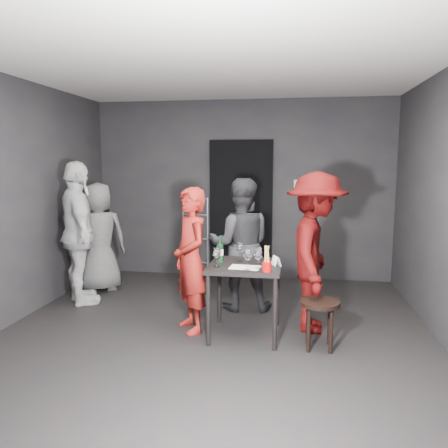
% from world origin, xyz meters
% --- Properties ---
extents(floor, '(4.50, 5.00, 0.02)m').
position_xyz_m(floor, '(0.00, 0.00, 0.00)').
color(floor, black).
rests_on(floor, ground).
extents(ceiling, '(4.50, 5.00, 0.02)m').
position_xyz_m(ceiling, '(0.00, 0.00, 2.70)').
color(ceiling, silver).
rests_on(ceiling, ground).
extents(wall_back, '(4.50, 0.04, 2.70)m').
position_xyz_m(wall_back, '(0.00, 2.50, 1.35)').
color(wall_back, black).
rests_on(wall_back, ground).
extents(wall_front, '(4.50, 0.04, 2.70)m').
position_xyz_m(wall_front, '(0.00, -2.50, 1.35)').
color(wall_front, black).
rests_on(wall_front, ground).
extents(wall_left, '(0.04, 5.00, 2.70)m').
position_xyz_m(wall_left, '(-2.25, 0.00, 1.35)').
color(wall_left, black).
rests_on(wall_left, ground).
extents(doorway, '(0.95, 0.10, 2.10)m').
position_xyz_m(doorway, '(0.00, 2.44, 1.05)').
color(doorway, black).
rests_on(doorway, ground).
extents(wallbox_upper, '(0.12, 0.06, 0.12)m').
position_xyz_m(wallbox_upper, '(0.85, 2.45, 1.45)').
color(wallbox_upper, '#B7B7B2').
rests_on(wallbox_upper, wall_back).
extents(wallbox_lower, '(0.10, 0.06, 0.14)m').
position_xyz_m(wallbox_lower, '(1.05, 2.45, 1.40)').
color(wallbox_lower, '#B7B7B2').
rests_on(wallbox_lower, wall_back).
extents(hand_truck, '(0.42, 0.35, 1.25)m').
position_xyz_m(hand_truck, '(-0.67, 2.19, 0.23)').
color(hand_truck, '#B2B2B7').
rests_on(hand_truck, floor).
extents(tasting_table, '(0.72, 0.72, 0.75)m').
position_xyz_m(tasting_table, '(0.32, 0.15, 0.65)').
color(tasting_table, black).
rests_on(tasting_table, floor).
extents(stool, '(0.38, 0.38, 0.47)m').
position_xyz_m(stool, '(1.05, -0.06, 0.38)').
color(stool, black).
rests_on(stool, floor).
extents(server_red, '(0.62, 0.67, 1.54)m').
position_xyz_m(server_red, '(-0.26, 0.21, 0.77)').
color(server_red, maroon).
rests_on(server_red, floor).
extents(woman_black, '(0.86, 0.54, 1.68)m').
position_xyz_m(woman_black, '(0.17, 0.99, 0.84)').
color(woman_black, '#2B2B30').
rests_on(woman_black, floor).
extents(man_maroon, '(0.66, 1.26, 1.88)m').
position_xyz_m(man_maroon, '(1.03, 0.43, 0.94)').
color(man_maroon, '#440606').
rests_on(man_maroon, floor).
extents(bystander_cream, '(1.23, 1.36, 2.13)m').
position_xyz_m(bystander_cream, '(-1.84, 0.86, 1.07)').
color(bystander_cream, white).
rests_on(bystander_cream, floor).
extents(bystander_grey, '(0.83, 0.75, 1.51)m').
position_xyz_m(bystander_grey, '(-1.83, 1.42, 0.75)').
color(bystander_grey, '#5C5C5C').
rests_on(bystander_grey, floor).
extents(tasting_mat, '(0.31, 0.22, 0.00)m').
position_xyz_m(tasting_mat, '(0.33, 0.01, 0.75)').
color(tasting_mat, white).
rests_on(tasting_mat, tasting_table).
extents(wine_glass_a, '(0.10, 0.10, 0.20)m').
position_xyz_m(wine_glass_a, '(0.05, 0.00, 0.85)').
color(wine_glass_a, white).
rests_on(wine_glass_a, tasting_table).
extents(wine_glass_b, '(0.08, 0.08, 0.19)m').
position_xyz_m(wine_glass_b, '(0.04, 0.18, 0.84)').
color(wine_glass_b, white).
rests_on(wine_glass_b, tasting_table).
extents(wine_glass_c, '(0.09, 0.09, 0.22)m').
position_xyz_m(wine_glass_c, '(0.25, 0.26, 0.86)').
color(wine_glass_c, white).
rests_on(wine_glass_c, tasting_table).
extents(wine_glass_d, '(0.11, 0.11, 0.21)m').
position_xyz_m(wine_glass_d, '(0.37, -0.08, 0.86)').
color(wine_glass_d, white).
rests_on(wine_glass_d, tasting_table).
extents(wine_glass_e, '(0.09, 0.09, 0.20)m').
position_xyz_m(wine_glass_e, '(0.46, -0.01, 0.85)').
color(wine_glass_e, white).
rests_on(wine_glass_e, tasting_table).
extents(wine_glass_f, '(0.08, 0.08, 0.19)m').
position_xyz_m(wine_glass_f, '(0.45, 0.17, 0.84)').
color(wine_glass_f, white).
rests_on(wine_glass_f, tasting_table).
extents(wine_bottle, '(0.07, 0.07, 0.28)m').
position_xyz_m(wine_bottle, '(0.05, 0.19, 0.86)').
color(wine_bottle, black).
rests_on(wine_bottle, tasting_table).
extents(breadstick_cup, '(0.08, 0.08, 0.26)m').
position_xyz_m(breadstick_cup, '(0.55, -0.11, 0.87)').
color(breadstick_cup, '#C40806').
rests_on(breadstick_cup, tasting_table).
extents(reserved_card, '(0.12, 0.15, 0.10)m').
position_xyz_m(reserved_card, '(0.61, 0.14, 0.80)').
color(reserved_card, white).
rests_on(reserved_card, tasting_table).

